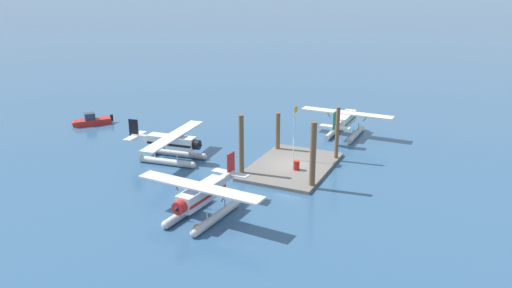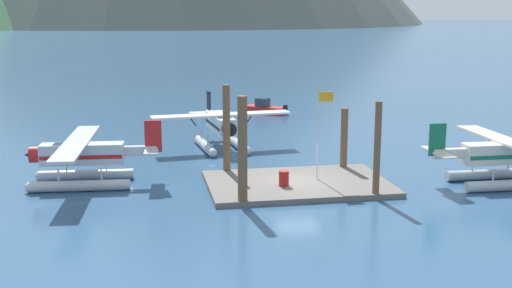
% 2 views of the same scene
% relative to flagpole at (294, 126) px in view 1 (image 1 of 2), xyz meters
% --- Properties ---
extents(ground_plane, '(1200.00, 1200.00, 0.00)m').
position_rel_flagpole_xyz_m(ground_plane, '(-1.42, -0.37, -3.69)').
color(ground_plane, '#2D5175').
extents(dock_platform, '(10.62, 7.12, 0.30)m').
position_rel_flagpole_xyz_m(dock_platform, '(-1.42, -0.37, -3.54)').
color(dock_platform, '#66605B').
rests_on(dock_platform, ground).
extents(piling_near_left, '(0.51, 0.51, 5.89)m').
position_rel_flagpole_xyz_m(piling_near_left, '(-5.23, -3.64, -0.75)').
color(piling_near_left, brown).
rests_on(piling_near_left, ground).
extents(piling_near_right, '(0.37, 0.37, 5.42)m').
position_rel_flagpole_xyz_m(piling_near_right, '(2.21, -3.62, -0.98)').
color(piling_near_right, brown).
rests_on(piling_near_right, ground).
extents(piling_far_left, '(0.45, 0.45, 5.70)m').
position_rel_flagpole_xyz_m(piling_far_left, '(-5.16, 3.08, -0.84)').
color(piling_far_left, brown).
rests_on(piling_far_left, ground).
extents(piling_far_right, '(0.45, 0.45, 4.10)m').
position_rel_flagpole_xyz_m(piling_far_right, '(2.37, 2.65, -1.64)').
color(piling_far_right, brown).
rests_on(piling_far_right, ground).
extents(flagpole, '(0.95, 0.10, 5.39)m').
position_rel_flagpole_xyz_m(flagpole, '(0.00, 0.00, 0.00)').
color(flagpole, silver).
rests_on(flagpole, dock_platform).
extents(fuel_drum, '(0.62, 0.62, 0.88)m').
position_rel_flagpole_xyz_m(fuel_drum, '(-2.44, -1.20, -2.95)').
color(fuel_drum, '#AD1E19').
rests_on(fuel_drum, dock_platform).
extents(mooring_buoy, '(0.63, 0.63, 0.63)m').
position_rel_flagpole_xyz_m(mooring_buoy, '(-16.07, 1.18, -3.38)').
color(mooring_buoy, orange).
rests_on(mooring_buoy, ground).
extents(seaplane_white_bow_left, '(10.49, 7.96, 3.84)m').
position_rel_flagpole_xyz_m(seaplane_white_bow_left, '(-4.52, 10.96, -2.12)').
color(seaplane_white_bow_left, '#B7BABF').
rests_on(seaplane_white_bow_left, ground).
extents(seaplane_cream_stbd_aft, '(7.98, 10.42, 3.84)m').
position_rel_flagpole_xyz_m(seaplane_cream_stbd_aft, '(10.58, -2.25, -2.12)').
color(seaplane_cream_stbd_aft, '#B7BABF').
rests_on(seaplane_cream_stbd_aft, ground).
extents(seaplane_silver_port_fwd, '(7.97, 10.47, 3.84)m').
position_rel_flagpole_xyz_m(seaplane_silver_port_fwd, '(-13.89, 2.06, -2.12)').
color(seaplane_silver_port_fwd, '#B7BABF').
rests_on(seaplane_silver_port_fwd, ground).
extents(boat_red_open_north, '(4.19, 3.84, 1.50)m').
position_rel_flagpole_xyz_m(boat_red_open_north, '(1.90, 27.05, -3.20)').
color(boat_red_open_north, '#B2231E').
rests_on(boat_red_open_north, ground).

